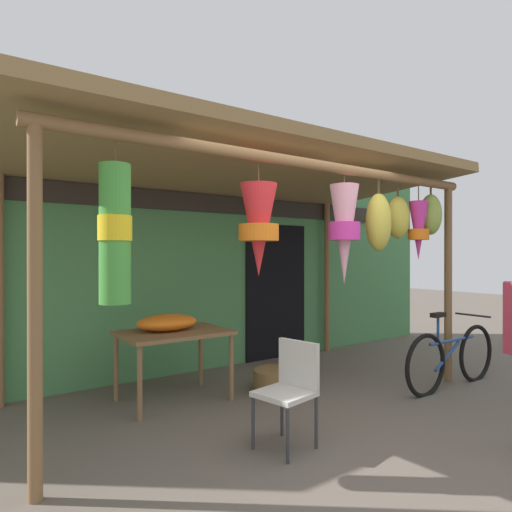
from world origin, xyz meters
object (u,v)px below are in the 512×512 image
(flower_heap_on_table, at_px, (169,322))
(wicker_basket_by_table, at_px, (277,381))
(folding_chair, at_px, (291,384))
(parked_bicycle, at_px, (452,358))
(display_table, at_px, (174,339))

(flower_heap_on_table, xyz_separation_m, wicker_basket_by_table, (1.12, -0.44, -0.71))
(folding_chair, bearing_deg, parked_bicycle, 2.93)
(display_table, distance_m, wicker_basket_by_table, 1.27)
(display_table, relative_size, wicker_basket_by_table, 2.11)
(folding_chair, distance_m, wicker_basket_by_table, 1.48)
(display_table, height_order, folding_chair, folding_chair)
(folding_chair, relative_size, parked_bicycle, 0.48)
(flower_heap_on_table, xyz_separation_m, folding_chair, (0.33, -1.64, -0.33))
(flower_heap_on_table, bearing_deg, folding_chair, -78.57)
(wicker_basket_by_table, bearing_deg, folding_chair, -123.50)
(display_table, height_order, parked_bicycle, parked_bicycle)
(folding_chair, height_order, wicker_basket_by_table, folding_chair)
(wicker_basket_by_table, xyz_separation_m, parked_bicycle, (1.77, -1.06, 0.22))
(display_table, bearing_deg, wicker_basket_by_table, -19.44)
(wicker_basket_by_table, bearing_deg, parked_bicycle, -30.92)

